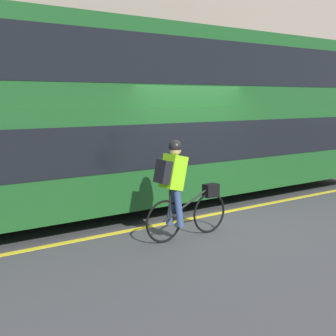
{
  "coord_description": "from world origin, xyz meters",
  "views": [
    {
      "loc": [
        -5.6,
        -6.67,
        2.27
      ],
      "look_at": [
        -0.58,
        0.19,
        1.0
      ],
      "focal_mm": 50.0,
      "sensor_mm": 36.0,
      "label": 1
    }
  ],
  "objects_px": {
    "trash_bin": "(18,164)",
    "street_sign_post": "(220,124)",
    "bus": "(158,110)",
    "cyclist_on_bike": "(179,186)"
  },
  "relations": [
    {
      "from": "cyclist_on_bike",
      "to": "trash_bin",
      "type": "height_order",
      "value": "cyclist_on_bike"
    },
    {
      "from": "cyclist_on_bike",
      "to": "trash_bin",
      "type": "distance_m",
      "value": 5.95
    },
    {
      "from": "bus",
      "to": "street_sign_post",
      "type": "height_order",
      "value": "bus"
    },
    {
      "from": "trash_bin",
      "to": "street_sign_post",
      "type": "bearing_deg",
      "value": -0.06
    },
    {
      "from": "trash_bin",
      "to": "cyclist_on_bike",
      "type": "bearing_deg",
      "value": -83.91
    },
    {
      "from": "trash_bin",
      "to": "street_sign_post",
      "type": "distance_m",
      "value": 6.94
    },
    {
      "from": "bus",
      "to": "cyclist_on_bike",
      "type": "distance_m",
      "value": 2.83
    },
    {
      "from": "street_sign_post",
      "to": "trash_bin",
      "type": "bearing_deg",
      "value": 179.94
    },
    {
      "from": "trash_bin",
      "to": "street_sign_post",
      "type": "height_order",
      "value": "street_sign_post"
    },
    {
      "from": "bus",
      "to": "street_sign_post",
      "type": "relative_size",
      "value": 5.03
    }
  ]
}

